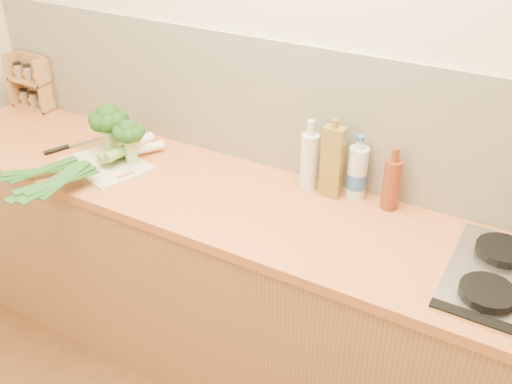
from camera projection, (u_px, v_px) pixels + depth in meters
room_shell at (292, 111)px, 2.24m from camera, size 3.50×3.50×3.50m
counter at (255, 293)px, 2.40m from camera, size 3.20×0.62×0.90m
chopping_board at (107, 164)px, 2.42m from camera, size 0.41×0.34×0.01m
broccoli_left at (108, 120)px, 2.43m from camera, size 0.17×0.17×0.22m
broccoli_right at (129, 134)px, 2.35m from camera, size 0.13×0.14×0.19m
leek_front at (101, 158)px, 2.41m from camera, size 0.42×0.62×0.04m
leek_mid at (102, 160)px, 2.36m from camera, size 0.17×0.70×0.04m
leek_back at (106, 159)px, 2.32m from camera, size 0.12×0.68×0.04m
chefs_knife at (64, 148)px, 2.54m from camera, size 0.13×0.27×0.02m
spice_rack at (33, 85)px, 2.90m from camera, size 0.23×0.09×0.28m
oil_tin at (332, 162)px, 2.14m from camera, size 0.08×0.05×0.32m
glass_bottle at (309, 160)px, 2.21m from camera, size 0.07×0.07×0.29m
amber_bottle at (392, 184)px, 2.08m from camera, size 0.06×0.06×0.25m
water_bottle at (357, 174)px, 2.16m from camera, size 0.08×0.08×0.24m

